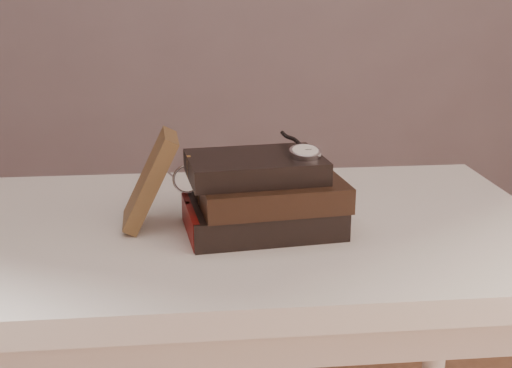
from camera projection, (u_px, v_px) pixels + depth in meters
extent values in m
cube|color=silver|center=(241.00, 233.00, 1.10)|extent=(1.00, 0.60, 0.04)
cube|color=white|center=(242.00, 267.00, 1.12)|extent=(0.88, 0.49, 0.08)
cylinder|color=white|center=(18.00, 366.00, 1.40)|extent=(0.05, 0.05, 0.71)
cylinder|color=white|center=(435.00, 342.00, 1.49)|extent=(0.05, 0.05, 0.71)
cube|color=black|center=(262.00, 216.00, 1.05)|extent=(0.25, 0.19, 0.04)
cube|color=#F0DDC5|center=(264.00, 216.00, 1.06)|extent=(0.24, 0.17, 0.03)
cube|color=gold|center=(188.00, 216.00, 1.05)|extent=(0.01, 0.01, 0.04)
cube|color=#690C09|center=(190.00, 221.00, 1.03)|extent=(0.03, 0.15, 0.04)
cube|color=black|center=(271.00, 192.00, 1.04)|extent=(0.24, 0.18, 0.04)
cube|color=#F0DDC5|center=(273.00, 192.00, 1.04)|extent=(0.23, 0.16, 0.03)
cube|color=gold|center=(200.00, 192.00, 1.04)|extent=(0.01, 0.01, 0.04)
cube|color=black|center=(255.00, 167.00, 1.04)|extent=(0.22, 0.16, 0.03)
cube|color=#F0DDC5|center=(257.00, 167.00, 1.04)|extent=(0.21, 0.15, 0.03)
cube|color=gold|center=(189.00, 167.00, 1.04)|extent=(0.01, 0.01, 0.03)
cube|color=#47311B|center=(150.00, 180.00, 1.05)|extent=(0.10, 0.10, 0.15)
cylinder|color=silver|center=(305.00, 153.00, 1.02)|extent=(0.05, 0.06, 0.02)
cylinder|color=white|center=(305.00, 150.00, 1.02)|extent=(0.04, 0.04, 0.01)
torus|color=silver|center=(305.00, 151.00, 1.02)|extent=(0.05, 0.05, 0.01)
cylinder|color=silver|center=(300.00, 149.00, 1.05)|extent=(0.01, 0.01, 0.01)
cube|color=black|center=(304.00, 149.00, 1.03)|extent=(0.00, 0.01, 0.00)
cube|color=black|center=(308.00, 150.00, 1.02)|extent=(0.01, 0.00, 0.00)
sphere|color=black|center=(299.00, 144.00, 1.06)|extent=(0.01, 0.01, 0.01)
sphere|color=black|center=(298.00, 142.00, 1.06)|extent=(0.01, 0.01, 0.01)
sphere|color=black|center=(296.00, 140.00, 1.07)|extent=(0.01, 0.01, 0.01)
sphere|color=black|center=(294.00, 139.00, 1.08)|extent=(0.01, 0.01, 0.01)
sphere|color=black|center=(292.00, 138.00, 1.09)|extent=(0.01, 0.01, 0.01)
sphere|color=black|center=(291.00, 138.00, 1.10)|extent=(0.01, 0.01, 0.01)
sphere|color=black|center=(289.00, 137.00, 1.10)|extent=(0.01, 0.01, 0.01)
sphere|color=black|center=(287.00, 137.00, 1.11)|extent=(0.01, 0.01, 0.01)
sphere|color=black|center=(286.00, 136.00, 1.12)|extent=(0.01, 0.01, 0.01)
sphere|color=black|center=(284.00, 134.00, 1.13)|extent=(0.01, 0.01, 0.01)
sphere|color=black|center=(282.00, 133.00, 1.14)|extent=(0.01, 0.01, 0.01)
torus|color=silver|center=(187.00, 179.00, 1.09)|extent=(0.05, 0.02, 0.05)
torus|color=silver|center=(218.00, 177.00, 1.10)|extent=(0.05, 0.02, 0.05)
cylinder|color=silver|center=(202.00, 177.00, 1.09)|extent=(0.01, 0.00, 0.00)
cylinder|color=silver|center=(171.00, 175.00, 1.13)|extent=(0.02, 0.11, 0.03)
cylinder|color=silver|center=(225.00, 171.00, 1.15)|extent=(0.02, 0.11, 0.03)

